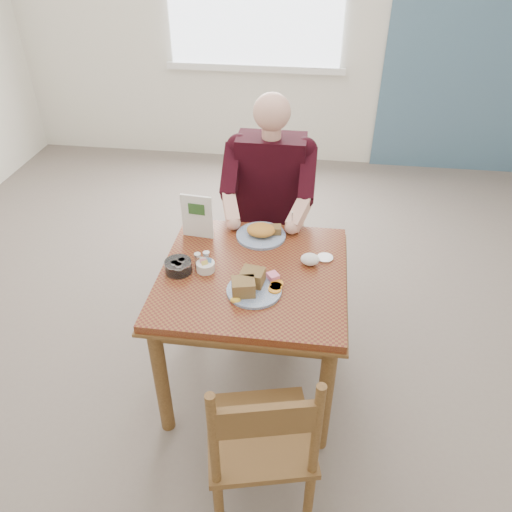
# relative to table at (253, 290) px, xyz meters

# --- Properties ---
(floor) EXTENTS (6.00, 6.00, 0.00)m
(floor) POSITION_rel_table_xyz_m (0.00, 0.00, -0.64)
(floor) COLOR #695C55
(floor) RESTS_ON ground
(wall_back) EXTENTS (5.50, 0.00, 5.50)m
(wall_back) POSITION_rel_table_xyz_m (0.00, 3.00, 0.76)
(wall_back) COLOR silver
(wall_back) RESTS_ON ground
(accent_panel) EXTENTS (1.60, 0.02, 2.80)m
(accent_panel) POSITION_rel_table_xyz_m (1.60, 2.98, 0.76)
(accent_panel) COLOR #456780
(accent_panel) RESTS_ON ground
(lemon_wedge) EXTENTS (0.06, 0.05, 0.03)m
(lemon_wedge) POSITION_rel_table_xyz_m (-0.05, -0.24, 0.13)
(lemon_wedge) COLOR yellow
(lemon_wedge) RESTS_ON table
(napkin) EXTENTS (0.10, 0.08, 0.06)m
(napkin) POSITION_rel_table_xyz_m (0.27, 0.10, 0.14)
(napkin) COLOR white
(napkin) RESTS_ON table
(metal_dish) EXTENTS (0.11, 0.11, 0.01)m
(metal_dish) POSITION_rel_table_xyz_m (0.35, 0.16, 0.12)
(metal_dish) COLOR silver
(metal_dish) RESTS_ON table
(table) EXTENTS (0.92, 0.92, 0.75)m
(table) POSITION_rel_table_xyz_m (0.00, 0.00, 0.00)
(table) COLOR brown
(table) RESTS_ON ground
(chair_far) EXTENTS (0.42, 0.42, 0.95)m
(chair_far) POSITION_rel_table_xyz_m (0.00, 0.80, -0.16)
(chair_far) COLOR brown
(chair_far) RESTS_ON ground
(chair_near) EXTENTS (0.51, 0.51, 0.95)m
(chair_near) POSITION_rel_table_xyz_m (0.14, -0.75, -0.16)
(chair_near) COLOR brown
(chair_near) RESTS_ON ground
(diner) EXTENTS (0.53, 0.56, 1.39)m
(diner) POSITION_rel_table_xyz_m (0.00, 0.71, 0.17)
(diner) COLOR gray
(diner) RESTS_ON chair_far
(near_plate) EXTENTS (0.28, 0.28, 0.09)m
(near_plate) POSITION_rel_table_xyz_m (0.02, -0.14, 0.14)
(near_plate) COLOR white
(near_plate) RESTS_ON table
(far_plate) EXTENTS (0.30, 0.30, 0.07)m
(far_plate) POSITION_rel_table_xyz_m (0.00, 0.32, 0.14)
(far_plate) COLOR white
(far_plate) RESTS_ON table
(caddy) EXTENTS (0.09, 0.09, 0.07)m
(caddy) POSITION_rel_table_xyz_m (-0.23, -0.02, 0.14)
(caddy) COLOR white
(caddy) RESTS_ON table
(shakers) EXTENTS (0.08, 0.06, 0.07)m
(shakers) POSITION_rel_table_xyz_m (-0.25, 0.02, 0.15)
(shakers) COLOR white
(shakers) RESTS_ON table
(creamer) EXTENTS (0.17, 0.17, 0.06)m
(creamer) POSITION_rel_table_xyz_m (-0.36, -0.05, 0.14)
(creamer) COLOR white
(creamer) RESTS_ON table
(menu) EXTENTS (0.17, 0.03, 0.25)m
(menu) POSITION_rel_table_xyz_m (-0.33, 0.27, 0.24)
(menu) COLOR white
(menu) RESTS_ON table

